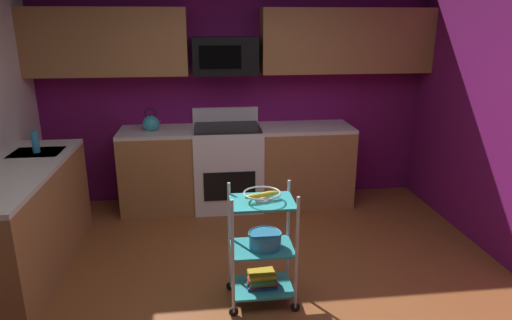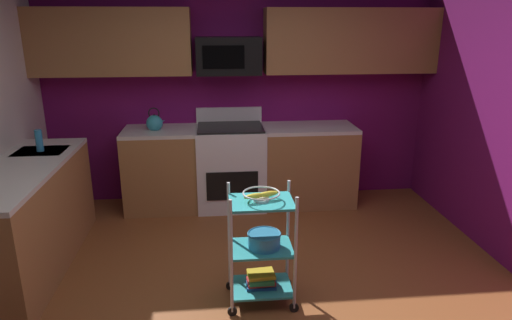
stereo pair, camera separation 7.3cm
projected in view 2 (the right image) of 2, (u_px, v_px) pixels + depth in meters
name	position (u px, v px, depth m)	size (l,w,h in m)	color
floor	(260.00, 316.00, 3.36)	(4.40, 4.80, 0.04)	brown
wall_back	(239.00, 89.00, 5.28)	(4.52, 0.06, 2.60)	#6B1156
counter_run	(165.00, 185.00, 4.64)	(3.50, 2.49, 0.92)	#9E6B3D
oven_range	(231.00, 166.00, 5.20)	(0.76, 0.65, 1.10)	white
upper_cabinets	(242.00, 41.00, 4.93)	(4.40, 0.33, 0.70)	#9E6B3D
microwave	(229.00, 56.00, 4.94)	(0.70, 0.39, 0.40)	black
rolling_cart	(261.00, 248.00, 3.38)	(0.53, 0.36, 0.91)	silver
fruit_bowl	(261.00, 195.00, 3.26)	(0.27, 0.27, 0.07)	silver
mixing_bowl_large	(264.00, 240.00, 3.36)	(0.25, 0.25, 0.11)	#338CBF
book_stack	(261.00, 279.00, 3.46)	(0.23, 0.19, 0.11)	#1E4C8C
kettle	(155.00, 123.00, 4.97)	(0.21, 0.18, 0.26)	teal
dish_soap_bottle	(39.00, 140.00, 4.15)	(0.06, 0.06, 0.20)	#2D8CBF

